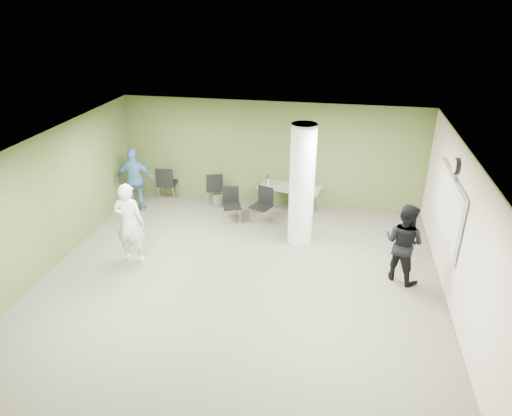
% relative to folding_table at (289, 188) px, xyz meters
% --- Properties ---
extents(floor, '(8.00, 8.00, 0.00)m').
position_rel_folding_table_xyz_m(floor, '(-0.55, -3.45, -0.69)').
color(floor, '#5B5B48').
rests_on(floor, ground).
extents(ceiling, '(8.00, 8.00, 0.00)m').
position_rel_folding_table_xyz_m(ceiling, '(-0.55, -3.45, 2.11)').
color(ceiling, white).
rests_on(ceiling, wall_back).
extents(wall_back, '(8.00, 2.80, 0.02)m').
position_rel_folding_table_xyz_m(wall_back, '(-0.55, 0.55, 0.71)').
color(wall_back, '#50602D').
rests_on(wall_back, floor).
extents(wall_left, '(0.02, 8.00, 2.80)m').
position_rel_folding_table_xyz_m(wall_left, '(-4.55, -3.45, 0.71)').
color(wall_left, '#50602D').
rests_on(wall_left, floor).
extents(wall_right_cream, '(0.02, 8.00, 2.80)m').
position_rel_folding_table_xyz_m(wall_right_cream, '(3.45, -3.45, 0.71)').
color(wall_right_cream, beige).
rests_on(wall_right_cream, floor).
extents(column, '(0.56, 0.56, 2.80)m').
position_rel_folding_table_xyz_m(column, '(0.45, -1.45, 0.71)').
color(column, silver).
rests_on(column, floor).
extents(whiteboard, '(0.05, 2.30, 1.30)m').
position_rel_folding_table_xyz_m(whiteboard, '(3.38, -2.25, 0.81)').
color(whiteboard, silver).
rests_on(whiteboard, wall_right_cream).
extents(wall_clock, '(0.06, 0.32, 0.32)m').
position_rel_folding_table_xyz_m(wall_clock, '(3.38, -2.25, 1.66)').
color(wall_clock, black).
rests_on(wall_clock, wall_right_cream).
extents(folding_table, '(1.65, 0.91, 0.99)m').
position_rel_folding_table_xyz_m(folding_table, '(0.00, 0.00, 0.00)').
color(folding_table, gray).
rests_on(folding_table, floor).
extents(wastebasket, '(0.27, 0.27, 0.31)m').
position_rel_folding_table_xyz_m(wastebasket, '(-1.93, 0.02, -0.54)').
color(wastebasket, '#4C4C4C').
rests_on(wastebasket, floor).
extents(chair_back_left, '(0.54, 0.54, 0.99)m').
position_rel_folding_table_xyz_m(chair_back_left, '(-3.40, 0.11, -0.12)').
color(chair_back_left, black).
rests_on(chair_back_left, floor).
extents(chair_back_right, '(0.58, 0.58, 0.92)m').
position_rel_folding_table_xyz_m(chair_back_right, '(-2.02, 0.12, -0.16)').
color(chair_back_right, black).
rests_on(chair_back_right, floor).
extents(chair_table_left, '(0.56, 0.56, 0.87)m').
position_rel_folding_table_xyz_m(chair_table_left, '(-1.36, -0.71, -0.19)').
color(chair_table_left, black).
rests_on(chair_table_left, floor).
extents(chair_table_right, '(0.59, 0.59, 0.91)m').
position_rel_folding_table_xyz_m(chair_table_right, '(-0.56, -0.63, -0.17)').
color(chair_table_right, black).
rests_on(chair_table_right, floor).
extents(woman_white, '(0.66, 0.45, 1.79)m').
position_rel_folding_table_xyz_m(woman_white, '(-3.00, -2.97, 0.20)').
color(woman_white, silver).
rests_on(woman_white, floor).
extents(man_black, '(1.02, 0.97, 1.65)m').
position_rel_folding_table_xyz_m(man_black, '(2.61, -2.62, 0.13)').
color(man_black, black).
rests_on(man_black, floor).
extents(man_blue, '(1.07, 0.58, 1.72)m').
position_rel_folding_table_xyz_m(man_blue, '(-3.95, -0.61, 0.17)').
color(man_blue, teal).
rests_on(man_blue, floor).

